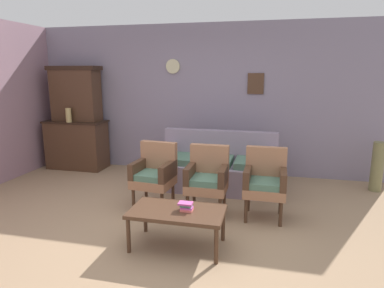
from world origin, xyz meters
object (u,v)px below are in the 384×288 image
object	(u,v)px
floral_couch	(217,168)
book_stack_on_table	(186,206)
armchair_by_doorway	(207,177)
coffee_table	(177,214)
side_cabinet	(77,144)
floor_vase_by_wall	(377,167)
armchair_near_cabinet	(155,172)
vase_on_cabinet	(69,115)
armchair_near_couch_end	(265,180)

from	to	relation	value
floral_couch	book_stack_on_table	bearing A→B (deg)	-90.54
book_stack_on_table	armchair_by_doorway	bearing A→B (deg)	87.08
armchair_by_doorway	coffee_table	distance (m)	0.97
coffee_table	floral_couch	bearing A→B (deg)	86.62
side_cabinet	floor_vase_by_wall	bearing A→B (deg)	-1.08
coffee_table	book_stack_on_table	world-z (taller)	book_stack_on_table
side_cabinet	armchair_by_doorway	size ratio (longest dim) A/B	1.28
side_cabinet	armchair_near_cabinet	distance (m)	2.62
armchair_near_cabinet	floor_vase_by_wall	distance (m)	3.49
floor_vase_by_wall	side_cabinet	bearing A→B (deg)	178.92
side_cabinet	floor_vase_by_wall	distance (m)	5.32
vase_on_cabinet	floral_couch	world-z (taller)	vase_on_cabinet
floral_couch	coffee_table	xyz separation A→B (m)	(-0.12, -1.96, 0.05)
vase_on_cabinet	book_stack_on_table	size ratio (longest dim) A/B	1.72
book_stack_on_table	side_cabinet	bearing A→B (deg)	138.66
side_cabinet	coffee_table	xyz separation A→B (m)	(2.73, -2.49, -0.09)
vase_on_cabinet	coffee_table	size ratio (longest dim) A/B	0.27
side_cabinet	book_stack_on_table	bearing A→B (deg)	-41.34
coffee_table	floor_vase_by_wall	distance (m)	3.53
armchair_near_cabinet	book_stack_on_table	distance (m)	1.19
armchair_near_couch_end	coffee_table	xyz separation A→B (m)	(-0.89, -0.99, -0.12)
vase_on_cabinet	floral_couch	xyz separation A→B (m)	(2.86, -0.35, -0.74)
armchair_by_doorway	coffee_table	bearing A→B (deg)	-98.72
book_stack_on_table	floor_vase_by_wall	world-z (taller)	floor_vase_by_wall
armchair_by_doorway	floor_vase_by_wall	xyz separation A→B (m)	(2.44, 1.45, -0.11)
floral_couch	floor_vase_by_wall	size ratio (longest dim) A/B	2.41
side_cabinet	armchair_by_doorway	world-z (taller)	side_cabinet
armchair_by_doorway	armchair_near_couch_end	distance (m)	0.74
vase_on_cabinet	armchair_by_doorway	world-z (taller)	vase_on_cabinet
armchair_near_couch_end	book_stack_on_table	size ratio (longest dim) A/B	5.83
side_cabinet	floral_couch	xyz separation A→B (m)	(2.84, -0.53, -0.14)
armchair_near_cabinet	coffee_table	world-z (taller)	armchair_near_cabinet
armchair_near_couch_end	floral_couch	bearing A→B (deg)	128.38
armchair_near_cabinet	floor_vase_by_wall	xyz separation A→B (m)	(3.19, 1.42, -0.11)
vase_on_cabinet	armchair_by_doorway	size ratio (longest dim) A/B	0.30
armchair_near_cabinet	coffee_table	distance (m)	1.15
coffee_table	floor_vase_by_wall	world-z (taller)	floor_vase_by_wall
armchair_by_doorway	coffee_table	xyz separation A→B (m)	(-0.15, -0.95, -0.12)
coffee_table	armchair_near_cabinet	bearing A→B (deg)	121.46
armchair_near_cabinet	armchair_near_couch_end	distance (m)	1.48
armchair_by_doorway	side_cabinet	bearing A→B (deg)	151.73
side_cabinet	floor_vase_by_wall	size ratio (longest dim) A/B	1.47
armchair_by_doorway	coffee_table	size ratio (longest dim) A/B	0.90
armchair_near_couch_end	coffee_table	distance (m)	1.33
armchair_near_couch_end	book_stack_on_table	world-z (taller)	armchair_near_couch_end
armchair_by_doorway	floor_vase_by_wall	size ratio (longest dim) A/B	1.14
vase_on_cabinet	floral_couch	size ratio (longest dim) A/B	0.14
armchair_near_couch_end	book_stack_on_table	xyz separation A→B (m)	(-0.79, -0.98, -0.04)
armchair_near_couch_end	side_cabinet	bearing A→B (deg)	157.38
coffee_table	armchair_by_doorway	bearing A→B (deg)	81.28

